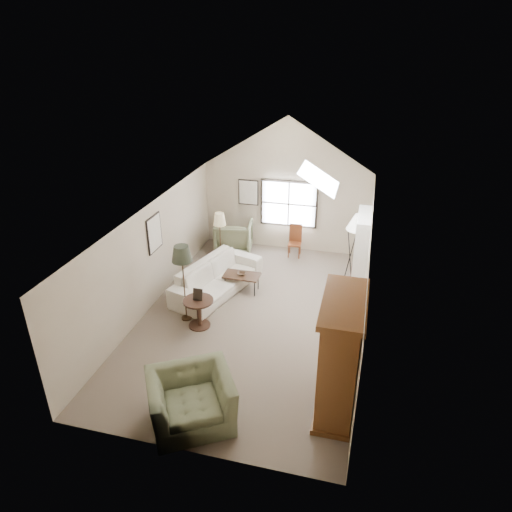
% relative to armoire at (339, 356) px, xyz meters
% --- Properties ---
extents(room_shell, '(5.01, 8.01, 4.00)m').
position_rel_armoire_xyz_m(room_shell, '(-2.18, 2.40, 2.11)').
color(room_shell, '#6D5D4E').
rests_on(room_shell, ground).
extents(window, '(1.72, 0.08, 1.42)m').
position_rel_armoire_xyz_m(window, '(-2.08, 6.36, 0.35)').
color(window, black).
rests_on(window, room_shell).
extents(skylight, '(0.80, 1.20, 0.52)m').
position_rel_armoire_xyz_m(skylight, '(-0.88, 3.30, 2.12)').
color(skylight, white).
rests_on(skylight, room_shell).
extents(wall_art, '(1.97, 3.71, 0.88)m').
position_rel_armoire_xyz_m(wall_art, '(-4.06, 4.34, 0.63)').
color(wall_art, black).
rests_on(wall_art, room_shell).
extents(armoire, '(0.60, 1.50, 2.20)m').
position_rel_armoire_xyz_m(armoire, '(0.00, 0.00, 0.00)').
color(armoire, brown).
rests_on(armoire, ground).
extents(tv_alcove, '(0.32, 1.30, 2.10)m').
position_rel_armoire_xyz_m(tv_alcove, '(0.16, 4.00, 0.05)').
color(tv_alcove, white).
rests_on(tv_alcove, ground).
extents(media_console, '(0.34, 1.18, 0.60)m').
position_rel_armoire_xyz_m(media_console, '(0.14, 4.00, -0.80)').
color(media_console, '#382316').
rests_on(media_console, ground).
extents(tv_panel, '(0.05, 0.90, 0.55)m').
position_rel_armoire_xyz_m(tv_panel, '(0.14, 4.00, -0.18)').
color(tv_panel, black).
rests_on(tv_panel, media_console).
extents(sofa, '(1.81, 2.93, 0.80)m').
position_rel_armoire_xyz_m(sofa, '(-3.34, 3.33, -0.70)').
color(sofa, beige).
rests_on(sofa, ground).
extents(armchair_near, '(1.82, 1.76, 0.90)m').
position_rel_armoire_xyz_m(armchair_near, '(-2.36, -0.96, -0.65)').
color(armchair_near, '#676C4B').
rests_on(armchair_near, ground).
extents(armchair_far, '(1.22, 1.25, 0.99)m').
position_rel_armoire_xyz_m(armchair_far, '(-3.61, 5.69, -0.60)').
color(armchair_far, '#676C4B').
rests_on(armchair_far, ground).
extents(coffee_table, '(0.92, 0.52, 0.47)m').
position_rel_armoire_xyz_m(coffee_table, '(-2.73, 3.49, -0.86)').
color(coffee_table, '#392517').
rests_on(coffee_table, ground).
extents(bowl, '(0.22, 0.22, 0.05)m').
position_rel_armoire_xyz_m(bowl, '(-2.73, 3.49, -0.60)').
color(bowl, '#342515').
rests_on(bowl, coffee_table).
extents(side_table, '(0.86, 0.86, 0.69)m').
position_rel_armoire_xyz_m(side_table, '(-3.24, 1.73, -0.76)').
color(side_table, '#351F15').
rests_on(side_table, ground).
extents(side_chair, '(0.39, 0.39, 0.97)m').
position_rel_armoire_xyz_m(side_chair, '(-1.78, 5.86, -0.62)').
color(side_chair, maroon).
rests_on(side_chair, ground).
extents(tripod_lamp, '(0.67, 0.67, 2.02)m').
position_rel_armoire_xyz_m(tripod_lamp, '(0.02, 4.55, -0.09)').
color(tripod_lamp, white).
rests_on(tripod_lamp, ground).
extents(dark_lamp, '(0.57, 0.57, 1.91)m').
position_rel_armoire_xyz_m(dark_lamp, '(-3.64, 1.93, -0.14)').
color(dark_lamp, '#24291C').
rests_on(dark_lamp, ground).
extents(tan_lamp, '(0.43, 0.43, 1.72)m').
position_rel_armoire_xyz_m(tan_lamp, '(-3.64, 4.53, -0.24)').
color(tan_lamp, tan).
rests_on(tan_lamp, ground).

